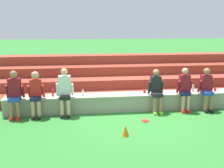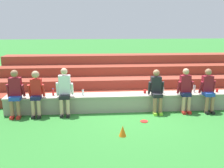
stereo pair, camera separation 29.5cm
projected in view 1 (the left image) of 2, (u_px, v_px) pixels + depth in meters
ground_plane at (135, 112)px, 8.01m from camera, size 80.00×80.00×0.00m
stone_seating_wall at (134, 101)px, 8.20m from camera, size 8.28×0.58×0.55m
brick_bleachers at (122, 78)px, 10.48m from camera, size 10.29×3.19×1.45m
person_far_left at (15, 93)px, 7.37m from camera, size 0.53×0.50×1.44m
person_left_of_center at (36, 93)px, 7.45m from camera, size 0.50×0.52×1.40m
person_center at (65, 91)px, 7.57m from camera, size 0.53×0.51×1.47m
person_right_of_center at (156, 90)px, 7.89m from camera, size 0.50×0.58×1.38m
person_far_right at (185, 88)px, 7.98m from camera, size 0.50×0.47×1.41m
person_rightmost_edge at (207, 88)px, 8.05m from camera, size 0.51×0.54×1.39m
water_bottle_mid_left at (53, 93)px, 7.84m from camera, size 0.06×0.06×0.23m
water_bottle_near_right at (162, 90)px, 8.25m from camera, size 0.07×0.07×0.22m
water_bottle_mid_right at (83, 92)px, 7.90m from camera, size 0.06×0.06×0.21m
water_bottle_center_gap at (193, 88)px, 8.36m from camera, size 0.07×0.07×0.27m
plastic_cup_middle at (145, 91)px, 8.20m from camera, size 0.09×0.09×0.12m
plastic_cup_right_end at (215, 89)px, 8.43m from camera, size 0.08×0.08×0.11m
frisbee at (145, 121)px, 7.26m from camera, size 0.23×0.23×0.02m
sports_cone at (126, 131)px, 6.28m from camera, size 0.19×0.19×0.28m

